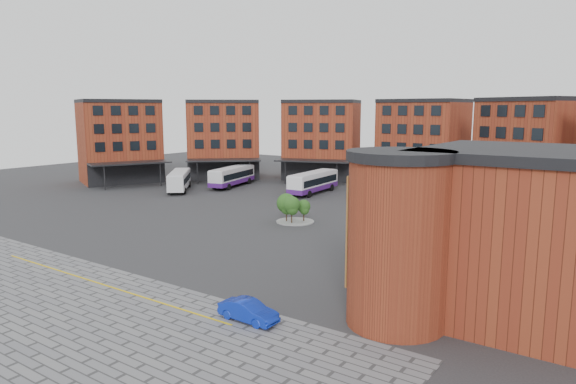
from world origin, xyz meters
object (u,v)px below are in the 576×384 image
Objects in this scene: tree_island at (291,206)px; blue_car at (248,311)px; bus_a at (179,179)px; bus_d at (394,187)px; bus_b at (232,176)px; bus_e at (449,195)px; bus_c at (313,182)px; bus_f at (501,207)px.

blue_car is at bearing -60.93° from tree_island.
tree_island reaches higher than bus_a.
bus_d is at bearing 13.54° from blue_car.
bus_b is at bearing 23.52° from bus_a.
bus_b is 2.99× the size of blue_car.
bus_a is 41.35m from bus_e.
bus_c is at bearing -171.91° from bus_e.
bus_d is (3.12, 21.74, -0.24)m from tree_island.
bus_c is at bearing 115.25° from tree_island.
bus_b is (4.05, 8.17, -0.07)m from bus_a.
bus_b reaches higher than blue_car.
blue_car is at bearing -39.51° from bus_f.
bus_c is at bearing -12.37° from bus_a.
bus_c is at bearing -6.04° from bus_b.
blue_car is (1.28, -42.86, -1.25)m from bus_e.
bus_b reaches higher than bus_d.
bus_d is 18.58m from bus_f.
bus_a is 9.12m from bus_b.
bus_a is 0.78× the size of bus_e.
bus_e is at bearing -10.87° from bus_b.
bus_f is at bearing -8.58° from blue_car.
bus_e is 1.07× the size of bus_f.
bus_d is 47.26m from blue_car.
bus_c is (-8.96, 19.00, -0.11)m from tree_island.
bus_a is at bearing 52.04° from blue_car.
bus_b is at bearing 144.35° from tree_island.
bus_e is at bearing -5.19° from bus_c.
bus_d is 0.93× the size of bus_f.
bus_e is at bearing 2.51° from blue_car.
bus_f is at bearing 34.40° from tree_island.
bus_f is at bearing -34.65° from bus_a.
bus_d is (31.11, 12.75, -0.17)m from bus_a.
blue_car is at bearing -66.46° from bus_c.
bus_f is 3.00× the size of blue_car.
bus_f is at bearing -42.15° from bus_d.
bus_e is 3.21× the size of blue_car.
bus_c is at bearing 28.23° from blue_car.
bus_b is at bearing -168.47° from bus_e.
tree_island is at bearing 29.87° from blue_car.
bus_c is (14.97, 1.83, 0.02)m from bus_b.
bus_a is at bearing -129.38° from bus_b.
tree_island is 27.89m from blue_car.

